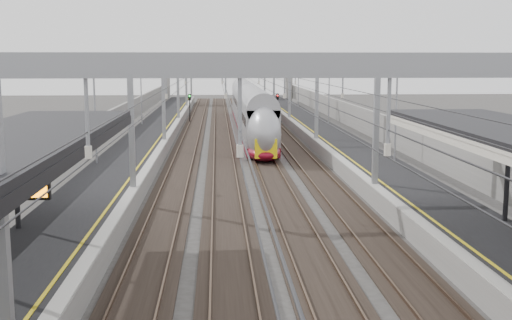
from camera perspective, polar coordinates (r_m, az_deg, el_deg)
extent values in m
cube|color=black|center=(56.47, -9.62, 1.66)|extent=(4.00, 120.00, 1.00)
cube|color=black|center=(57.02, 6.59, 1.80)|extent=(4.00, 120.00, 1.00)
cube|color=black|center=(56.26, -6.06, 1.24)|extent=(2.40, 140.00, 0.08)
cube|color=brown|center=(56.29, -6.79, 1.32)|extent=(0.07, 140.00, 0.14)
cube|color=brown|center=(56.22, -5.33, 1.34)|extent=(0.07, 140.00, 0.14)
cube|color=black|center=(56.20, -3.00, 1.27)|extent=(2.40, 140.00, 0.08)
cube|color=brown|center=(56.19, -3.73, 1.35)|extent=(0.07, 140.00, 0.14)
cube|color=brown|center=(56.20, -2.27, 1.37)|extent=(0.07, 140.00, 0.14)
cube|color=black|center=(56.31, 0.05, 1.30)|extent=(2.40, 140.00, 0.08)
cube|color=brown|center=(56.26, -0.68, 1.38)|extent=(0.07, 140.00, 0.14)
cube|color=brown|center=(56.35, 0.79, 1.39)|extent=(0.07, 140.00, 0.14)
cube|color=black|center=(56.57, 3.09, 1.32)|extent=(2.40, 140.00, 0.08)
cube|color=brown|center=(56.48, 2.36, 1.40)|extent=(0.07, 140.00, 0.14)
cube|color=brown|center=(56.65, 3.81, 1.41)|extent=(0.07, 140.00, 0.14)
cube|color=gray|center=(13.80, -21.83, -4.98)|extent=(0.28, 0.28, 6.60)
cube|color=gray|center=(12.86, 5.31, 8.38)|extent=(13.00, 0.25, 0.50)
cube|color=gray|center=(33.15, -11.03, 3.24)|extent=(0.28, 0.28, 6.60)
cube|color=gray|center=(33.88, 10.64, 3.37)|extent=(0.28, 0.28, 6.60)
cube|color=gray|center=(32.77, -0.07, 8.68)|extent=(13.00, 0.25, 0.50)
cube|color=gray|center=(52.98, -8.23, 5.36)|extent=(0.28, 0.28, 6.60)
cube|color=gray|center=(53.45, 5.42, 5.44)|extent=(0.28, 0.28, 6.60)
cube|color=gray|center=(52.75, -1.39, 8.75)|extent=(13.00, 0.25, 0.50)
cube|color=gray|center=(72.91, -6.95, 6.32)|extent=(0.28, 0.28, 6.60)
cube|color=gray|center=(73.25, 3.00, 6.38)|extent=(0.28, 0.28, 6.60)
cube|color=gray|center=(72.74, -1.98, 8.77)|extent=(13.00, 0.25, 0.50)
cube|color=gray|center=(92.87, -6.22, 6.86)|extent=(0.28, 0.28, 6.60)
cube|color=gray|center=(93.13, 1.61, 6.91)|extent=(0.28, 0.28, 6.60)
cube|color=gray|center=(92.73, -2.31, 8.79)|extent=(13.00, 0.25, 0.50)
cube|color=gray|center=(110.84, -5.78, 7.18)|extent=(0.28, 0.28, 6.60)
cube|color=gray|center=(111.06, 0.78, 7.23)|extent=(0.28, 0.28, 6.60)
cube|color=gray|center=(110.73, -2.51, 8.80)|extent=(13.00, 0.25, 0.50)
cylinder|color=#262628|center=(60.80, -5.93, 6.97)|extent=(0.03, 140.00, 0.03)
cylinder|color=#262628|center=(60.74, -3.09, 7.00)|extent=(0.03, 140.00, 0.03)
cylinder|color=#262628|center=(60.84, -0.24, 7.02)|extent=(0.03, 140.00, 0.03)
cylinder|color=#262628|center=(61.09, 2.59, 7.02)|extent=(0.03, 140.00, 0.03)
cylinder|color=black|center=(26.28, -20.59, -1.46)|extent=(0.20, 0.20, 4.00)
cube|color=black|center=(15.70, -20.65, -2.36)|extent=(1.60, 0.15, 0.55)
cube|color=orange|center=(15.62, -20.74, -2.41)|extent=(1.50, 0.02, 0.42)
cylinder|color=black|center=(27.68, 21.46, -1.01)|extent=(0.20, 0.20, 4.00)
cube|color=gray|center=(110.74, -2.51, 8.20)|extent=(22.00, 2.20, 1.40)
cube|color=gray|center=(111.13, -7.95, 6.53)|extent=(1.00, 2.20, 6.20)
cube|color=gray|center=(111.50, 2.94, 6.61)|extent=(1.00, 2.20, 6.20)
cube|color=gray|center=(56.78, -12.86, 2.72)|extent=(0.30, 120.00, 3.20)
cube|color=gray|center=(57.54, 9.75, 2.89)|extent=(0.30, 120.00, 3.20)
cube|color=maroon|center=(58.49, -0.08, 2.11)|extent=(2.54, 21.63, 0.75)
cube|color=#9E9EA3|center=(58.31, -0.08, 3.85)|extent=(2.54, 21.63, 2.82)
cube|color=black|center=(51.04, 0.42, 0.77)|extent=(1.88, 2.26, 0.47)
cube|color=maroon|center=(80.37, -1.02, 3.95)|extent=(2.54, 21.63, 0.75)
cube|color=#9E9EA3|center=(80.23, -1.02, 5.22)|extent=(2.54, 21.63, 2.82)
cube|color=black|center=(72.86, -0.76, 3.20)|extent=(1.88, 2.26, 0.47)
ellipsoid|color=#9E9EA3|center=(47.41, 0.71, 2.36)|extent=(2.54, 4.89, 3.95)
cube|color=yellow|center=(45.52, 0.89, 1.01)|extent=(1.60, 0.12, 1.41)
cube|color=black|center=(45.76, 0.86, 2.83)|extent=(1.51, 0.55, 0.89)
cylinder|color=black|center=(77.25, -5.91, 4.39)|extent=(0.12, 0.12, 3.00)
cube|color=black|center=(77.15, -5.93, 5.58)|extent=(0.32, 0.22, 0.75)
sphere|color=#0CE526|center=(77.01, -5.93, 5.68)|extent=(0.16, 0.16, 0.16)
cylinder|color=black|center=(76.32, 0.39, 4.38)|extent=(0.12, 0.12, 3.00)
cube|color=black|center=(76.21, 0.39, 5.58)|extent=(0.32, 0.22, 0.75)
sphere|color=red|center=(76.08, 0.40, 5.69)|extent=(0.16, 0.16, 0.16)
cylinder|color=black|center=(78.28, 1.91, 4.49)|extent=(0.12, 0.12, 3.00)
cube|color=black|center=(78.17, 1.92, 5.66)|extent=(0.32, 0.22, 0.75)
sphere|color=red|center=(78.04, 1.93, 5.77)|extent=(0.16, 0.16, 0.16)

